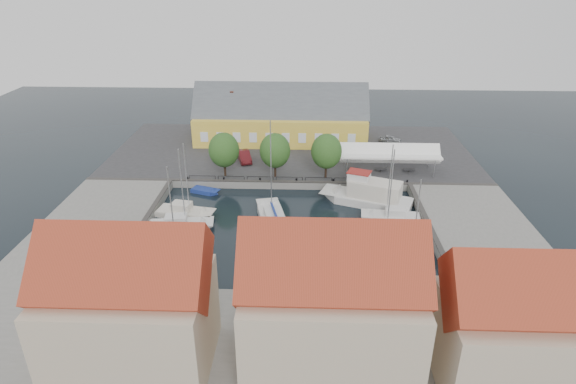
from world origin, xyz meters
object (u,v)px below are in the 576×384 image
(east_boat_c, at_px, (412,259))
(west_boat_b, at_px, (184,213))
(west_boat_c, at_px, (179,226))
(tent_canopy, at_px, (390,154))
(launch_nw, at_px, (205,192))
(trawler, at_px, (370,197))
(car_silver, at_px, (391,139))
(west_boat_d, at_px, (170,246))
(center_sailboat, at_px, (273,221))
(car_red, at_px, (244,156))
(east_boat_b, at_px, (393,234))
(warehouse, at_px, (278,119))
(launch_sw, at_px, (142,284))
(east_boat_a, at_px, (392,218))

(east_boat_c, relative_size, west_boat_b, 0.96)
(west_boat_b, xyz_separation_m, west_boat_c, (0.16, -3.23, 0.00))
(tent_canopy, xyz_separation_m, launch_nw, (-25.30, -5.85, -3.59))
(tent_canopy, bearing_deg, trawler, -112.95)
(car_silver, distance_m, west_boat_d, 43.46)
(trawler, bearing_deg, west_boat_c, -162.35)
(center_sailboat, xyz_separation_m, west_boat_b, (-10.98, 1.70, -0.10))
(center_sailboat, xyz_separation_m, east_boat_c, (14.85, -7.48, -0.10))
(center_sailboat, bearing_deg, trawler, 25.54)
(car_red, xyz_separation_m, launch_nw, (-4.28, -9.17, -1.69))
(tent_canopy, distance_m, east_boat_b, 17.09)
(center_sailboat, bearing_deg, west_boat_d, -151.68)
(warehouse, relative_size, tent_canopy, 2.04)
(center_sailboat, distance_m, launch_sw, 17.18)
(trawler, bearing_deg, launch_nw, 173.17)
(car_silver, height_order, east_boat_c, east_boat_c)
(warehouse, xyz_separation_m, center_sailboat, (1.05, -28.03, -4.06))
(car_silver, distance_m, east_boat_c, 34.45)
(car_silver, bearing_deg, west_boat_b, 143.94)
(center_sailboat, xyz_separation_m, west_boat_d, (-10.82, -5.83, -0.09))
(east_boat_a, height_order, launch_sw, east_boat_a)
(east_boat_b, bearing_deg, east_boat_a, 83.26)
(car_red, bearing_deg, tent_canopy, -25.15)
(west_boat_b, bearing_deg, west_boat_d, -88.80)
(east_boat_a, height_order, launch_nw, east_boat_a)
(warehouse, bearing_deg, car_silver, -3.68)
(warehouse, height_order, tent_canopy, warehouse)
(west_boat_c, bearing_deg, east_boat_c, -13.04)
(warehouse, relative_size, east_boat_c, 3.01)
(tent_canopy, distance_m, east_boat_c, 21.93)
(center_sailboat, distance_m, west_boat_b, 11.11)
(trawler, xyz_separation_m, west_boat_b, (-22.95, -4.02, -0.76))
(center_sailboat, xyz_separation_m, west_boat_c, (-10.82, -1.53, -0.10))
(east_boat_c, xyz_separation_m, west_boat_b, (-25.83, 9.17, 0.00))
(west_boat_c, relative_size, west_boat_d, 1.02)
(east_boat_b, bearing_deg, west_boat_d, -172.21)
(east_boat_b, bearing_deg, launch_sw, -158.51)
(east_boat_a, height_order, east_boat_b, east_boat_b)
(car_red, distance_m, launch_sw, 30.71)
(warehouse, xyz_separation_m, car_silver, (18.88, -1.21, -2.82))
(trawler, relative_size, west_boat_b, 1.21)
(car_silver, distance_m, west_boat_b, 38.25)
(warehouse, height_order, west_boat_b, warehouse)
(warehouse, bearing_deg, car_red, -112.76)
(tent_canopy, xyz_separation_m, west_boat_b, (-26.53, -12.47, -3.42))
(west_boat_b, relative_size, west_boat_c, 0.96)
(tent_canopy, xyz_separation_m, car_silver, (2.28, 12.64, -2.08))
(east_boat_a, relative_size, launch_sw, 1.77)
(east_boat_a, bearing_deg, tent_canopy, 83.97)
(car_silver, relative_size, trawler, 0.29)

